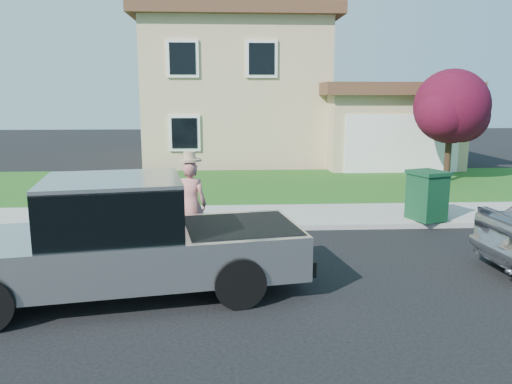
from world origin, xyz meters
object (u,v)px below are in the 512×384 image
pickup_truck (123,241)px  trash_bin (427,195)px  woman (191,202)px  ornamental_tree (452,110)px

pickup_truck → trash_bin: bearing=21.6°
woman → pickup_truck: bearing=82.8°
woman → ornamental_tree: 11.38m
pickup_truck → ornamental_tree: ornamental_tree is taller
woman → ornamental_tree: bearing=-128.3°
trash_bin → pickup_truck: bearing=-168.7°
woman → trash_bin: 5.75m
pickup_truck → ornamental_tree: bearing=35.7°
woman → ornamental_tree: ornamental_tree is taller
ornamental_tree → trash_bin: bearing=-118.2°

